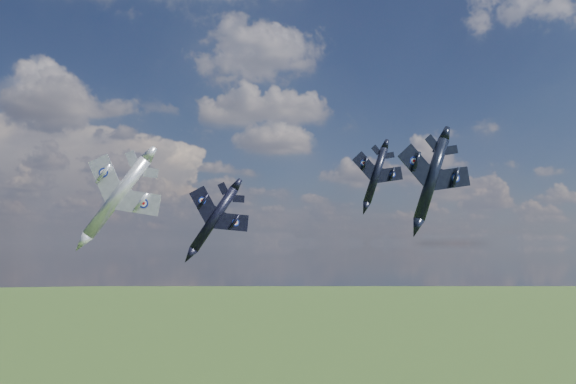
{
  "coord_description": "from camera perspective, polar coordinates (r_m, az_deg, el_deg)",
  "views": [
    {
      "loc": [
        -6.68,
        -57.67,
        75.97
      ],
      "look_at": [
        8.02,
        17.89,
        83.05
      ],
      "focal_mm": 35.0,
      "sensor_mm": 36.0,
      "label": 1
    }
  ],
  "objects": [
    {
      "name": "jet_lead_navy",
      "position": [
        79.56,
        -7.51,
        -2.71
      ],
      "size": [
        10.27,
        14.22,
        7.93
      ],
      "primitive_type": null,
      "rotation": [
        0.0,
        0.58,
        -0.02
      ],
      "color": "black"
    },
    {
      "name": "jet_left_silver",
      "position": [
        72.37,
        -16.98,
        -0.49
      ],
      "size": [
        14.78,
        18.3,
        9.57
      ],
      "primitive_type": null,
      "rotation": [
        0.0,
        0.64,
        -0.25
      ],
      "color": "#9CA0A7"
    },
    {
      "name": "jet_right_navy",
      "position": [
        64.92,
        14.37,
        1.28
      ],
      "size": [
        10.03,
        13.39,
        5.78
      ],
      "primitive_type": null,
      "rotation": [
        0.0,
        0.34,
        0.01
      ],
      "color": "black"
    },
    {
      "name": "jet_high_navy",
      "position": [
        99.59,
        8.9,
        1.69
      ],
      "size": [
        10.61,
        14.21,
        6.12
      ],
      "primitive_type": null,
      "rotation": [
        0.0,
        0.34,
        0.0
      ],
      "color": "black"
    }
  ]
}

